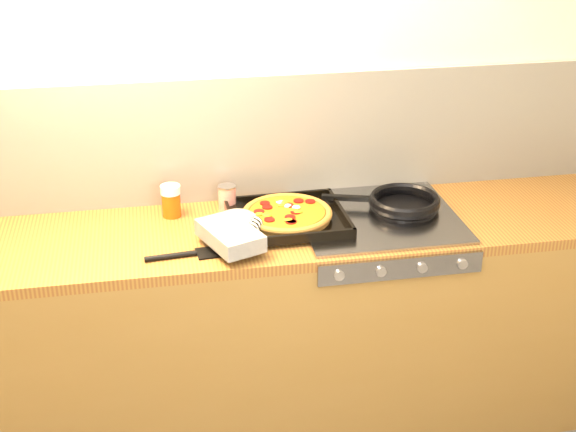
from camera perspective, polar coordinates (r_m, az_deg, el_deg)
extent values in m
plane|color=#BAB19D|center=(3.13, -2.89, 7.29)|extent=(3.20, 0.00, 3.20)
cube|color=silver|center=(3.16, -2.82, 5.50)|extent=(3.20, 0.02, 0.50)
cube|color=brown|center=(3.22, -1.83, -8.37)|extent=(3.20, 0.60, 0.86)
cube|color=olive|center=(3.00, -1.95, -1.20)|extent=(3.20, 0.60, 0.04)
cube|color=gray|center=(2.85, 7.99, -3.63)|extent=(0.60, 0.03, 0.08)
cylinder|color=#A5A5AA|center=(2.78, 3.66, -4.22)|extent=(0.04, 0.02, 0.04)
cylinder|color=#A5A5AA|center=(2.82, 6.63, -3.93)|extent=(0.04, 0.02, 0.04)
cylinder|color=#A5A5AA|center=(2.86, 9.51, -3.63)|extent=(0.04, 0.02, 0.04)
cylinder|color=#A5A5AA|center=(2.91, 12.30, -3.34)|extent=(0.04, 0.02, 0.04)
cube|color=gray|center=(3.08, 6.35, -0.09)|extent=(0.60, 0.56, 0.02)
cube|color=black|center=(3.00, -0.06, -0.27)|extent=(0.44, 0.39, 0.01)
cube|color=black|center=(3.16, -0.73, 1.42)|extent=(0.43, 0.02, 0.02)
cube|color=black|center=(2.83, 0.70, -1.50)|extent=(0.43, 0.02, 0.02)
cube|color=black|center=(3.04, 3.81, 0.39)|extent=(0.02, 0.38, 0.02)
cube|color=black|center=(2.96, -4.02, -0.31)|extent=(0.02, 0.38, 0.02)
cylinder|color=#A4712F|center=(2.99, -0.06, 0.02)|extent=(0.33, 0.33, 0.02)
torus|color=#A4712F|center=(2.99, -0.06, 0.21)|extent=(0.35, 0.35, 0.03)
cylinder|color=orange|center=(2.99, -0.06, 0.25)|extent=(0.29, 0.29, 0.01)
cylinder|color=maroon|center=(2.98, 0.56, 0.29)|extent=(0.04, 0.04, 0.01)
cylinder|color=maroon|center=(3.05, -1.65, 0.91)|extent=(0.04, 0.04, 0.01)
cylinder|color=maroon|center=(2.90, 0.21, -0.42)|extent=(0.04, 0.04, 0.01)
cylinder|color=maroon|center=(2.98, -2.07, 0.32)|extent=(0.04, 0.04, 0.01)
cylinder|color=maroon|center=(3.07, 0.76, 1.08)|extent=(0.04, 0.04, 0.01)
cylinder|color=maroon|center=(3.03, 0.03, 0.76)|extent=(0.04, 0.04, 0.01)
cylinder|color=maroon|center=(2.92, -1.33, -0.27)|extent=(0.04, 0.04, 0.01)
cylinder|color=maroon|center=(3.06, 1.59, 1.04)|extent=(0.04, 0.04, 0.01)
cylinder|color=maroon|center=(2.90, 0.24, -0.39)|extent=(0.04, 0.04, 0.01)
cylinder|color=maroon|center=(2.94, 0.15, -0.07)|extent=(0.04, 0.04, 0.01)
cylinder|color=maroon|center=(3.02, -1.49, 0.63)|extent=(0.04, 0.04, 0.01)
ellipsoid|color=orange|center=(2.96, -1.58, 0.12)|extent=(0.03, 0.02, 0.01)
ellipsoid|color=orange|center=(2.96, -2.07, 0.14)|extent=(0.03, 0.02, 0.01)
ellipsoid|color=orange|center=(3.03, -0.43, 0.78)|extent=(0.03, 0.02, 0.01)
ellipsoid|color=orange|center=(3.07, -0.67, 1.09)|extent=(0.03, 0.02, 0.01)
ellipsoid|color=orange|center=(2.91, 0.00, -0.26)|extent=(0.03, 0.02, 0.01)
ellipsoid|color=orange|center=(2.97, 0.71, 0.30)|extent=(0.03, 0.02, 0.01)
ellipsoid|color=orange|center=(2.99, 0.41, 0.43)|extent=(0.03, 0.02, 0.01)
ellipsoid|color=orange|center=(2.95, -1.46, 0.04)|extent=(0.03, 0.02, 0.01)
ellipsoid|color=orange|center=(3.05, -0.24, 0.99)|extent=(0.03, 0.02, 0.01)
ellipsoid|color=silver|center=(3.06, -0.58, 1.02)|extent=(0.03, 0.03, 0.01)
ellipsoid|color=silver|center=(3.03, -0.02, 0.73)|extent=(0.03, 0.03, 0.01)
ellipsoid|color=silver|center=(3.01, 0.59, 0.63)|extent=(0.03, 0.03, 0.01)
cube|color=black|center=(2.81, -4.15, -1.37)|extent=(0.23, 0.30, 0.06)
ellipsoid|color=black|center=(2.92, -3.64, -0.28)|extent=(0.15, 0.15, 0.06)
cylinder|color=black|center=(2.85, -2.63, -0.94)|extent=(0.09, 0.12, 0.06)
cylinder|color=black|center=(3.14, 8.25, 0.61)|extent=(0.32, 0.32, 0.01)
torus|color=black|center=(3.13, 8.28, 1.03)|extent=(0.34, 0.34, 0.03)
cube|color=black|center=(3.12, 4.23, 1.29)|extent=(0.20, 0.08, 0.02)
cylinder|color=#A5110D|center=(3.13, -4.35, 1.32)|extent=(0.08, 0.08, 0.09)
cylinder|color=#B2B2B7|center=(3.11, -4.38, 2.11)|extent=(0.09, 0.09, 0.01)
cylinder|color=#B2B2B7|center=(3.15, -4.32, 0.53)|extent=(0.09, 0.09, 0.01)
cylinder|color=#C9460B|center=(3.10, -8.30, 0.80)|extent=(0.08, 0.08, 0.09)
cylinder|color=silver|center=(3.07, -8.37, 1.87)|extent=(0.08, 0.08, 0.03)
cylinder|color=#A37A45|center=(3.15, -2.03, 0.80)|extent=(0.26, 0.05, 0.02)
ellipsoid|color=#A37A45|center=(3.19, 0.40, 1.12)|extent=(0.06, 0.04, 0.02)
cube|color=black|center=(2.82, -5.51, -2.59)|extent=(0.11, 0.09, 0.01)
cylinder|color=black|center=(2.80, -8.35, -2.84)|extent=(0.18, 0.04, 0.02)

